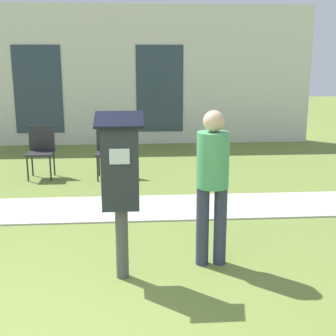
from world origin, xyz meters
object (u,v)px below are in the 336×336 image
object	(u,v)px
parking_meter	(120,175)
outdoor_chair_left	(41,147)
outdoor_chair_middle	(109,147)
person_standing	(212,176)

from	to	relation	value
parking_meter	outdoor_chair_left	xyz separation A→B (m)	(-1.48, 3.90, -0.49)
parking_meter	outdoor_chair_middle	bearing A→B (deg)	94.47
parking_meter	outdoor_chair_left	distance (m)	4.20
parking_meter	outdoor_chair_middle	size ratio (longest dim) A/B	1.77
person_standing	outdoor_chair_middle	bearing A→B (deg)	134.60
outdoor_chair_middle	outdoor_chair_left	bearing A→B (deg)	174.65
outdoor_chair_left	outdoor_chair_middle	bearing A→B (deg)	7.32
parking_meter	outdoor_chair_left	size ratio (longest dim) A/B	1.77
outdoor_chair_left	outdoor_chair_middle	world-z (taller)	same
person_standing	outdoor_chair_left	size ratio (longest dim) A/B	1.76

